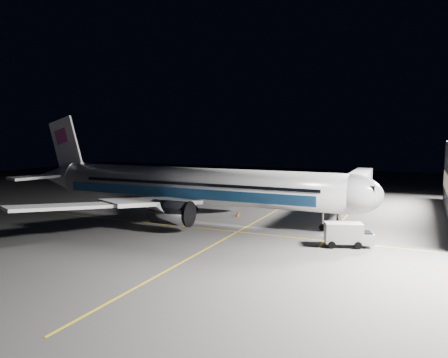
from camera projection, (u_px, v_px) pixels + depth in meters
name	position (u px, v px, depth m)	size (l,w,h in m)	color
ground	(194.00, 218.00, 69.67)	(200.00, 200.00, 0.00)	#4C4C4F
guide_line_main	(253.00, 224.00, 65.60)	(0.25, 80.00, 0.01)	gold
guide_line_cross	(175.00, 225.00, 64.23)	(70.00, 0.25, 0.01)	gold
guide_line_side	(345.00, 218.00, 69.78)	(0.25, 40.00, 0.01)	gold
airliner	(188.00, 186.00, 69.55)	(61.48, 54.22, 16.64)	silver
jet_bridge	(353.00, 184.00, 76.59)	(3.60, 34.40, 6.30)	#B2B2B7
service_truck	(348.00, 234.00, 52.37)	(6.05, 4.02, 2.89)	silver
baggage_tug	(198.00, 194.00, 89.86)	(3.14, 2.82, 1.89)	black
safety_cone_a	(237.00, 215.00, 70.89)	(0.43, 0.43, 0.64)	#EC5809
safety_cone_b	(205.00, 201.00, 84.37)	(0.42, 0.42, 0.62)	#EC5809
safety_cone_c	(238.00, 213.00, 72.10)	(0.45, 0.45, 0.67)	#EC5809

